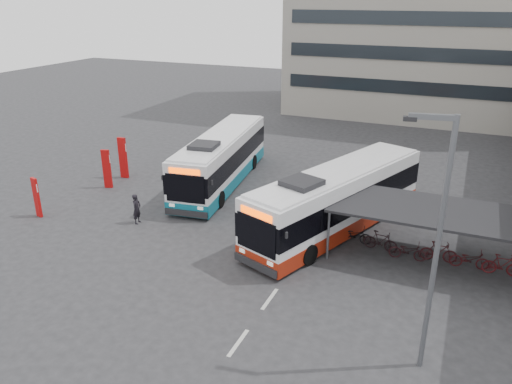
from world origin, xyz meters
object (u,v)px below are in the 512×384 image
at_px(bus_main, 337,200).
at_px(pedestrian, 137,209).
at_px(bus_teal, 221,159).
at_px(lamp_post, 435,235).

relative_size(bus_main, pedestrian, 7.45).
bearing_deg(bus_teal, pedestrian, -108.98).
bearing_deg(lamp_post, bus_teal, 127.30).
bearing_deg(bus_main, bus_teal, 176.54).
relative_size(bus_main, lamp_post, 1.45).
bearing_deg(lamp_post, bus_main, 110.01).
bearing_deg(bus_teal, bus_main, -31.90).
relative_size(bus_main, bus_teal, 1.01).
height_order(pedestrian, lamp_post, lamp_post).
distance_m(bus_main, bus_teal, 9.48).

